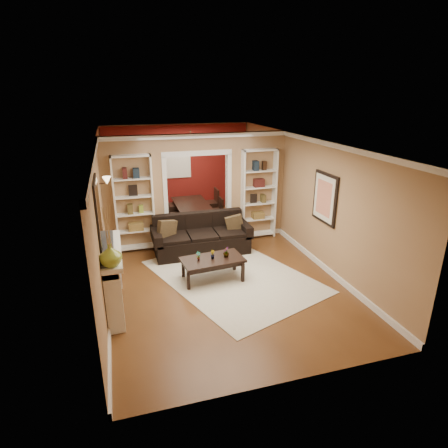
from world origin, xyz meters
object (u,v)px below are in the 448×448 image
object	(u,v)px
sofa	(201,235)
coffee_table	(213,269)
bookshelf_left	(134,204)
fireplace	(115,279)
bookshelf_right	(258,194)
dining_table	(193,213)

from	to	relation	value
sofa	coffee_table	bearing A→B (deg)	-94.01
coffee_table	sofa	bearing A→B (deg)	80.24
bookshelf_left	coffee_table	bearing A→B (deg)	-55.55
sofa	bookshelf_left	size ratio (longest dim) A/B	0.99
bookshelf_left	fireplace	distance (m)	2.65
sofa	bookshelf_left	xyz separation A→B (m)	(-1.46, 0.58, 0.70)
sofa	bookshelf_right	bearing A→B (deg)	19.45
sofa	fireplace	bearing A→B (deg)	-135.68
fireplace	coffee_table	bearing A→B (deg)	16.13
coffee_table	dining_table	bearing A→B (deg)	78.77
bookshelf_right	fireplace	distance (m)	4.47
coffee_table	dining_table	xyz separation A→B (m)	(0.34, 3.54, 0.06)
sofa	bookshelf_left	distance (m)	1.72
coffee_table	bookshelf_left	xyz separation A→B (m)	(-1.36, 1.98, 0.92)
coffee_table	fireplace	bearing A→B (deg)	-169.62
dining_table	bookshelf_right	bearing A→B (deg)	-138.01
coffee_table	fireplace	distance (m)	2.01
fireplace	bookshelf_left	bearing A→B (deg)	77.95
sofa	coffee_table	distance (m)	1.42
fireplace	dining_table	size ratio (longest dim) A/B	1.01
sofa	coffee_table	xyz separation A→B (m)	(-0.10, -1.40, -0.21)
fireplace	sofa	bearing A→B (deg)	44.32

